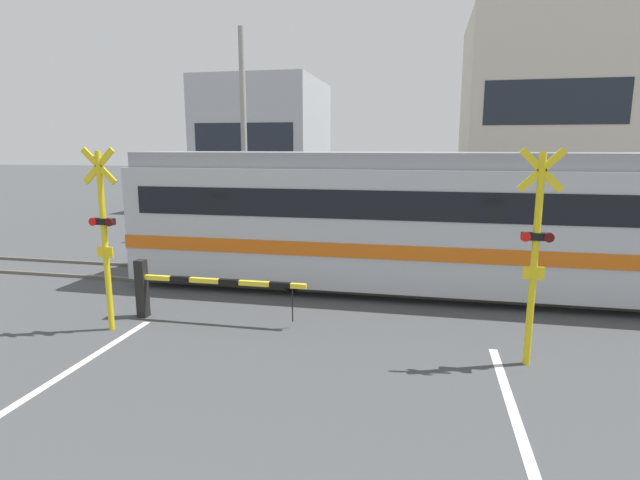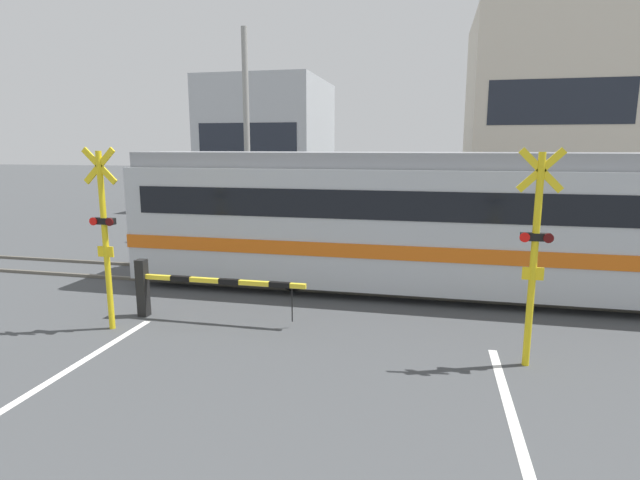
% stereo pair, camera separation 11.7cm
% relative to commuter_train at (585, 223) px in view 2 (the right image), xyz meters
% --- Properties ---
extents(rail_track_near, '(50.00, 0.10, 0.08)m').
position_rel_commuter_train_xyz_m(rail_track_near, '(-5.55, -0.72, -1.74)').
color(rail_track_near, '#5B564C').
rests_on(rail_track_near, ground_plane).
extents(rail_track_far, '(50.00, 0.10, 0.08)m').
position_rel_commuter_train_xyz_m(rail_track_far, '(-5.55, 0.72, -1.74)').
color(rail_track_far, '#5B564C').
rests_on(rail_track_far, ground_plane).
extents(commuter_train, '(21.28, 2.69, 3.33)m').
position_rel_commuter_train_xyz_m(commuter_train, '(0.00, 0.00, 0.00)').
color(commuter_train, '#B7BCC1').
rests_on(commuter_train, ground_plane).
extents(crossing_barrier_near, '(3.57, 0.20, 1.20)m').
position_rel_commuter_train_xyz_m(crossing_barrier_near, '(-8.27, -3.17, -1.07)').
color(crossing_barrier_near, black).
rests_on(crossing_barrier_near, ground_plane).
extents(crossing_barrier_far, '(3.57, 0.20, 1.20)m').
position_rel_commuter_train_xyz_m(crossing_barrier_far, '(-2.83, 3.07, -1.07)').
color(crossing_barrier_far, black).
rests_on(crossing_barrier_far, ground_plane).
extents(crossing_signal_left, '(0.68, 0.15, 3.46)m').
position_rel_commuter_train_xyz_m(crossing_signal_left, '(-9.31, -3.97, 0.13)').
color(crossing_signal_left, yellow).
rests_on(crossing_signal_left, ground_plane).
extents(crossing_signal_right, '(0.68, 0.15, 3.46)m').
position_rel_commuter_train_xyz_m(crossing_signal_right, '(-1.78, -3.97, 0.13)').
color(crossing_signal_right, yellow).
rests_on(crossing_signal_right, ground_plane).
extents(building_left_of_street, '(6.19, 7.26, 7.10)m').
position_rel_commuter_train_xyz_m(building_left_of_street, '(-12.55, 15.78, 1.77)').
color(building_left_of_street, '#B2B7BC').
rests_on(building_left_of_street, ground_plane).
extents(building_right_of_street, '(7.21, 7.26, 9.77)m').
position_rel_commuter_train_xyz_m(building_right_of_street, '(1.97, 15.78, 3.10)').
color(building_right_of_street, beige).
rests_on(building_right_of_street, ground_plane).
extents(utility_pole_streetside, '(0.22, 0.22, 7.62)m').
position_rel_commuter_train_xyz_m(utility_pole_streetside, '(-10.06, 5.57, 2.03)').
color(utility_pole_streetside, gray).
rests_on(utility_pole_streetside, ground_plane).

